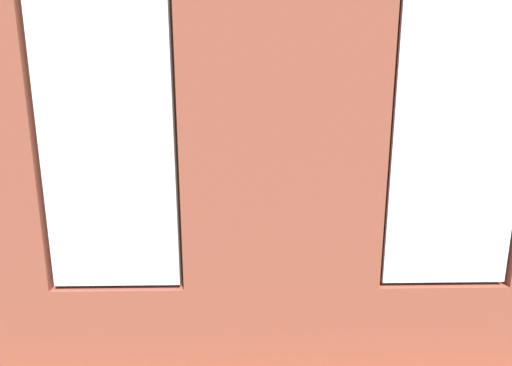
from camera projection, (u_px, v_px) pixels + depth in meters
The scene contains 18 objects.
ground_plane at pixel (265, 250), 5.63m from camera, with size 7.23×6.05×0.10m, color #99663D.
brick_wall_with_windows at pixel (283, 158), 2.68m from camera, with size 6.63×0.30×3.40m.
white_wall_right at pixel (6, 127), 5.00m from camera, with size 0.10×5.05×3.40m, color silver.
couch_by_window at pixel (175, 295), 3.58m from camera, with size 1.70×0.87×0.80m.
couch_left at pixel (470, 236), 5.11m from camera, with size 1.03×1.91×0.80m.
coffee_table at pixel (232, 224), 5.32m from camera, with size 1.58×0.76×0.46m.
cup_ceramic at pixel (264, 214), 5.43m from camera, with size 0.08×0.08×0.09m, color #33567F.
candle_jar at pixel (241, 219), 5.19m from camera, with size 0.08×0.08×0.12m, color #B7333D.
remote_gray at pixel (232, 220), 5.30m from camera, with size 0.05×0.17×0.02m, color #59595B.
remote_silver at pixel (218, 218), 5.39m from camera, with size 0.05×0.17×0.02m, color #B2B2B7.
remote_black at pixel (195, 223), 5.18m from camera, with size 0.05×0.17×0.02m, color black.
media_console at pixel (56, 228), 5.65m from camera, with size 1.26×0.42×0.49m, color black.
tv_flatscreen at pixel (52, 190), 5.54m from camera, with size 0.94×0.20×0.63m.
papasan_chair at pixel (258, 187), 7.38m from camera, with size 1.03×1.03×0.67m.
potted_plant_foreground_right at pixel (116, 173), 7.35m from camera, with size 0.78×0.78×1.06m.
potted_plant_corner_near_left at pixel (407, 170), 7.50m from camera, with size 1.14×1.09×1.40m.
potted_plant_mid_room_small at pixel (311, 208), 6.48m from camera, with size 0.33×0.33×0.48m.
potted_plant_near_tv at pixel (54, 209), 4.47m from camera, with size 0.91×0.91×1.38m.
Camera 1 is at (0.24, 5.30, 2.07)m, focal length 28.00 mm.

